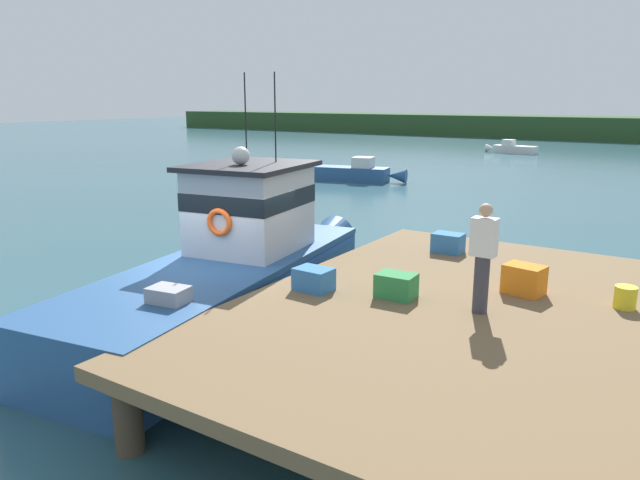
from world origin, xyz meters
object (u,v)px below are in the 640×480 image
object	(u,v)px
crate_single_far	(524,279)
crate_stack_mid_dock	(448,243)
moored_boat_far_left	(357,173)
mooring_buoy_channel_marker	(296,224)
crate_stack_near_edge	(396,286)
moored_boat_near_channel	(512,148)
deckhand_by_the_boat	(483,256)
bait_bucket	(625,297)
crate_single_by_cleat	(314,279)
main_fishing_boat	(235,266)

from	to	relation	value
crate_single_far	crate_stack_mid_dock	bearing A→B (deg)	137.24
moored_boat_far_left	mooring_buoy_channel_marker	bearing A→B (deg)	-69.34
crate_stack_near_edge	crate_stack_mid_dock	world-z (taller)	crate_stack_mid_dock
moored_boat_near_channel	mooring_buoy_channel_marker	distance (m)	33.26
deckhand_by_the_boat	moored_boat_far_left	size ratio (longest dim) A/B	0.32
crate_single_far	deckhand_by_the_boat	bearing A→B (deg)	-104.35
moored_boat_far_left	mooring_buoy_channel_marker	world-z (taller)	moored_boat_far_left
crate_single_far	mooring_buoy_channel_marker	xyz separation A→B (m)	(-8.81, 6.05, -1.18)
crate_stack_near_edge	moored_boat_far_left	bearing A→B (deg)	121.20
moored_boat_far_left	moored_boat_near_channel	xyz separation A→B (m)	(2.21, 21.31, -0.08)
bait_bucket	moored_boat_near_channel	size ratio (longest dim) A/B	0.08
deckhand_by_the_boat	moored_boat_far_left	world-z (taller)	deckhand_by_the_boat
crate_stack_mid_dock	mooring_buoy_channel_marker	size ratio (longest dim) A/B	1.19
crate_single_far	crate_single_by_cleat	size ratio (longest dim) A/B	1.00
main_fishing_boat	crate_single_far	world-z (taller)	main_fishing_boat
crate_stack_mid_dock	bait_bucket	bearing A→B (deg)	-26.42
crate_stack_near_edge	bait_bucket	size ratio (longest dim) A/B	1.76
crate_stack_mid_dock	moored_boat_far_left	xyz separation A→B (m)	(-11.28, 16.07, -0.96)
moored_boat_far_left	bait_bucket	bearing A→B (deg)	-50.35
bait_bucket	crate_single_far	bearing A→B (deg)	-174.83
moored_boat_far_left	deckhand_by_the_boat	bearing A→B (deg)	-55.89
crate_stack_near_edge	crate_single_by_cleat	bearing A→B (deg)	-162.44
moored_boat_far_left	crate_stack_near_edge	bearing A→B (deg)	-58.80
crate_single_far	mooring_buoy_channel_marker	bearing A→B (deg)	145.51
crate_single_far	crate_stack_mid_dock	world-z (taller)	crate_single_far
mooring_buoy_channel_marker	main_fishing_boat	bearing A→B (deg)	-63.78
moored_boat_near_channel	mooring_buoy_channel_marker	bearing A→B (deg)	-86.10
bait_bucket	deckhand_by_the_boat	world-z (taller)	deckhand_by_the_boat
moored_boat_near_channel	crate_stack_near_edge	bearing A→B (deg)	-76.91
main_fishing_boat	bait_bucket	xyz separation A→B (m)	(6.88, 0.95, 0.36)
crate_stack_near_edge	moored_boat_near_channel	size ratio (longest dim) A/B	0.14
crate_stack_mid_dock	bait_bucket	xyz separation A→B (m)	(3.46, -1.72, -0.03)
crate_stack_near_edge	bait_bucket	world-z (taller)	crate_stack_near_edge
main_fishing_boat	moored_boat_far_left	distance (m)	20.33
moored_boat_far_left	moored_boat_near_channel	size ratio (longest dim) A/B	1.21
crate_stack_near_edge	moored_boat_near_channel	distance (m)	41.62
main_fishing_boat	bait_bucket	bearing A→B (deg)	7.86
main_fishing_boat	moored_boat_far_left	bearing A→B (deg)	112.75
crate_single_far	bait_bucket	bearing A→B (deg)	5.17
deckhand_by_the_boat	moored_boat_near_channel	world-z (taller)	deckhand_by_the_boat
bait_bucket	crate_stack_near_edge	bearing A→B (deg)	-155.31
crate_single_far	moored_boat_far_left	xyz separation A→B (m)	(-13.28, 17.92, -0.99)
bait_bucket	deckhand_by_the_boat	distance (m)	2.34
crate_single_far	mooring_buoy_channel_marker	world-z (taller)	crate_single_far
crate_stack_mid_dock	mooring_buoy_channel_marker	bearing A→B (deg)	148.32
bait_bucket	moored_boat_near_channel	distance (m)	41.07
crate_single_by_cleat	crate_single_far	bearing A→B (deg)	30.11
main_fishing_boat	moored_boat_far_left	world-z (taller)	main_fishing_boat
crate_stack_near_edge	deckhand_by_the_boat	world-z (taller)	deckhand_by_the_boat
bait_bucket	mooring_buoy_channel_marker	world-z (taller)	bait_bucket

